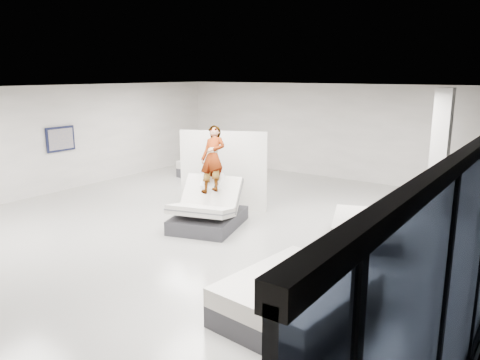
# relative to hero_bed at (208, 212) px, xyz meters

# --- Properties ---
(room) EXTENTS (14.00, 14.04, 3.20)m
(room) POSITION_rel_hero_bed_xyz_m (0.09, -0.31, 1.23)
(room) COLOR #A2A199
(room) RESTS_ON ground
(hero_bed) EXTENTS (1.85, 2.16, 1.24)m
(hero_bed) POSITION_rel_hero_bed_xyz_m (0.00, 0.00, 0.00)
(hero_bed) COLOR #333337
(hero_bed) RESTS_ON floor
(person) EXTENTS (1.07, 1.78, 1.19)m
(person) POSITION_rel_hero_bed_xyz_m (-0.10, 0.33, 0.86)
(person) COLOR slate
(person) RESTS_ON hero_bed
(remote) EXTENTS (0.09, 0.15, 0.08)m
(remote) POSITION_rel_hero_bed_xyz_m (0.21, 0.05, 0.66)
(remote) COLOR black
(remote) RESTS_ON person
(divider_panel) EXTENTS (2.14, 1.04, 2.09)m
(divider_panel) POSITION_rel_hero_bed_xyz_m (-0.61, 1.42, 0.68)
(divider_panel) COLOR white
(divider_panel) RESTS_ON floor
(flat_bed_right_far) EXTENTS (1.89, 2.16, 0.50)m
(flat_bed_right_far) POSITION_rel_hero_bed_xyz_m (3.32, 1.32, -0.12)
(flat_bed_right_far) COLOR #333337
(flat_bed_right_far) RESTS_ON floor
(flat_bed_right_near) EXTENTS (1.86, 2.35, 0.60)m
(flat_bed_right_near) POSITION_rel_hero_bed_xyz_m (3.69, -2.49, -0.07)
(flat_bed_right_near) COLOR #333337
(flat_bed_right_near) RESTS_ON floor
(flat_bed_left_far) EXTENTS (2.13, 1.63, 0.57)m
(flat_bed_left_far) POSITION_rel_hero_bed_xyz_m (-3.25, 4.31, -0.08)
(flat_bed_left_far) COLOR #333337
(flat_bed_left_far) RESTS_ON floor
(column) EXTENTS (0.40, 0.40, 3.20)m
(column) POSITION_rel_hero_bed_xyz_m (4.09, 4.19, 1.23)
(column) COLOR silver
(column) RESTS_ON floor
(wall_poster) EXTENTS (0.06, 0.95, 0.75)m
(wall_poster) POSITION_rel_hero_bed_xyz_m (-5.85, 0.19, 1.23)
(wall_poster) COLOR black
(wall_poster) RESTS_ON wall_left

